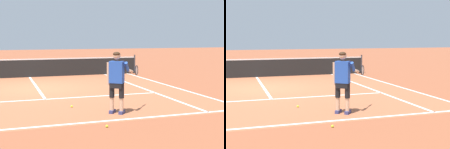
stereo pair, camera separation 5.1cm
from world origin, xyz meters
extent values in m
plane|color=#9E5133|center=(0.00, 0.00, 0.00)|extent=(80.00, 80.00, 0.00)
cube|color=#B2603D|center=(0.00, -1.05, 0.00)|extent=(10.98, 10.19, 0.00)
cube|color=white|center=(0.00, -5.95, 0.00)|extent=(10.98, 0.10, 0.01)
cube|color=white|center=(0.00, -2.55, 0.00)|extent=(8.23, 0.10, 0.01)
cube|color=white|center=(0.00, 0.65, 0.00)|extent=(0.10, 6.40, 0.01)
cube|color=white|center=(4.12, -1.05, 0.00)|extent=(0.10, 9.79, 0.01)
cube|color=white|center=(5.49, -1.05, 0.00)|extent=(0.10, 9.79, 0.01)
cylinder|color=#333338|center=(5.94, 3.85, 0.54)|extent=(0.08, 0.08, 1.07)
cube|color=black|center=(0.00, 3.85, 0.46)|extent=(11.84, 0.02, 0.91)
cube|color=white|center=(0.00, 3.85, 0.94)|extent=(11.84, 0.03, 0.06)
cube|color=navy|center=(1.52, -5.17, 0.04)|extent=(0.26, 0.29, 0.09)
cube|color=navy|center=(1.74, -5.34, 0.04)|extent=(0.26, 0.29, 0.09)
cylinder|color=tan|center=(1.50, -5.20, 0.27)|extent=(0.11, 0.11, 0.36)
cylinder|color=black|center=(1.50, -5.20, 0.66)|extent=(0.14, 0.14, 0.41)
cylinder|color=tan|center=(1.72, -5.37, 0.27)|extent=(0.11, 0.11, 0.36)
cylinder|color=black|center=(1.72, -5.37, 0.66)|extent=(0.14, 0.14, 0.41)
cube|color=black|center=(1.61, -5.29, 0.82)|extent=(0.39, 0.37, 0.20)
cube|color=#234CAD|center=(1.61, -5.29, 1.16)|extent=(0.43, 0.41, 0.60)
cylinder|color=tan|center=(1.42, -5.14, 1.11)|extent=(0.09, 0.09, 0.62)
cylinder|color=#234CAD|center=(1.87, -5.38, 1.31)|extent=(0.23, 0.26, 0.29)
cylinder|color=tan|center=(2.03, -5.24, 1.17)|extent=(0.24, 0.28, 0.14)
sphere|color=tan|center=(1.62, -5.28, 1.60)|extent=(0.21, 0.21, 0.21)
ellipsoid|color=#382314|center=(1.60, -5.30, 1.66)|extent=(0.28, 0.28, 0.12)
cylinder|color=#232326|center=(2.18, -5.08, 1.14)|extent=(0.15, 0.18, 0.03)
cylinder|color=black|center=(2.28, -4.96, 1.14)|extent=(0.08, 0.09, 0.02)
torus|color=black|center=(2.39, -4.82, 1.14)|extent=(0.20, 0.25, 0.30)
cylinder|color=silver|center=(2.39, -4.82, 1.14)|extent=(0.16, 0.20, 0.25)
sphere|color=#CCE02D|center=(0.93, -6.52, 0.03)|extent=(0.07, 0.07, 0.07)
sphere|color=#CCE02D|center=(0.59, -4.09, 0.03)|extent=(0.07, 0.07, 0.07)
camera|label=1|loc=(-1.35, -13.66, 2.13)|focal=52.58mm
camera|label=2|loc=(-1.31, -13.68, 2.13)|focal=52.58mm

